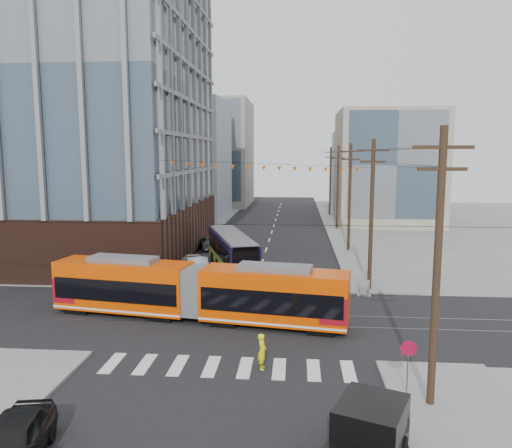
% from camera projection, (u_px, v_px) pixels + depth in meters
% --- Properties ---
extents(ground, '(160.00, 160.00, 0.00)m').
position_uv_depth(ground, '(236.00, 343.00, 26.41)').
color(ground, slate).
extents(office_building, '(30.00, 25.00, 28.60)m').
position_uv_depth(office_building, '(41.00, 109.00, 48.89)').
color(office_building, '#381E16').
rests_on(office_building, ground).
extents(bg_bldg_nw_near, '(18.00, 16.00, 18.00)m').
position_uv_depth(bg_bldg_nw_near, '(168.00, 160.00, 77.84)').
color(bg_bldg_nw_near, '#8C99A5').
rests_on(bg_bldg_nw_near, ground).
extents(bg_bldg_ne_near, '(14.00, 14.00, 16.00)m').
position_uv_depth(bg_bldg_ne_near, '(387.00, 168.00, 71.37)').
color(bg_bldg_ne_near, gray).
rests_on(bg_bldg_ne_near, ground).
extents(bg_bldg_nw_far, '(16.00, 18.00, 20.00)m').
position_uv_depth(bg_bldg_nw_far, '(209.00, 154.00, 97.20)').
color(bg_bldg_nw_far, gray).
rests_on(bg_bldg_nw_far, ground).
extents(bg_bldg_ne_far, '(16.00, 16.00, 14.00)m').
position_uv_depth(bg_bldg_ne_far, '(378.00, 170.00, 91.09)').
color(bg_bldg_ne_far, '#8C99A5').
rests_on(bg_bldg_ne_far, ground).
extents(utility_pole_near, '(0.30, 0.30, 11.00)m').
position_uv_depth(utility_pole_near, '(437.00, 272.00, 19.04)').
color(utility_pole_near, black).
rests_on(utility_pole_near, ground).
extents(utility_pole_far, '(0.30, 0.30, 11.00)m').
position_uv_depth(utility_pole_far, '(330.00, 182.00, 80.22)').
color(utility_pole_far, black).
rests_on(utility_pole_far, ground).
extents(streetcar, '(18.31, 5.53, 3.49)m').
position_uv_depth(streetcar, '(196.00, 291.00, 30.01)').
color(streetcar, '#D43E00').
rests_on(streetcar, ground).
extents(city_bus, '(5.85, 11.56, 3.22)m').
position_uv_depth(city_bus, '(232.00, 252.00, 42.90)').
color(city_bus, black).
rests_on(city_bus, ground).
extents(black_sedan, '(2.68, 4.92, 1.59)m').
position_uv_depth(black_sedan, '(11.00, 443.00, 15.91)').
color(black_sedan, black).
rests_on(black_sedan, ground).
extents(parked_car_silver, '(2.92, 5.05, 1.57)m').
position_uv_depth(parked_car_silver, '(197.00, 265.00, 41.48)').
color(parked_car_silver, '#ACADAF').
rests_on(parked_car_silver, ground).
extents(parked_car_white, '(3.22, 5.13, 1.39)m').
position_uv_depth(parked_car_white, '(193.00, 262.00, 43.05)').
color(parked_car_white, silver).
rests_on(parked_car_white, ground).
extents(parked_car_grey, '(4.04, 5.78, 1.47)m').
position_uv_depth(parked_car_grey, '(211.00, 242.00, 52.62)').
color(parked_car_grey, '#444850').
rests_on(parked_car_grey, ground).
extents(pedestrian, '(0.44, 0.64, 1.70)m').
position_uv_depth(pedestrian, '(262.00, 351.00, 23.19)').
color(pedestrian, '#F1F908').
rests_on(pedestrian, ground).
extents(stop_sign, '(0.72, 0.72, 2.27)m').
position_uv_depth(stop_sign, '(408.00, 371.00, 20.44)').
color(stop_sign, maroon).
rests_on(stop_sign, ground).
extents(jersey_barrier, '(1.69, 4.32, 0.84)m').
position_uv_depth(jersey_barrier, '(366.00, 283.00, 36.96)').
color(jersey_barrier, slate).
rests_on(jersey_barrier, ground).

